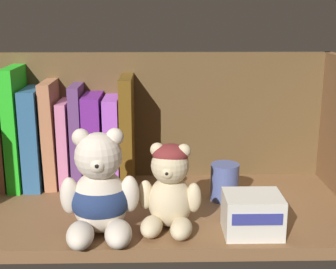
{
  "coord_description": "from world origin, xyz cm",
  "views": [
    {
      "loc": [
        1.88,
        -76.48,
        34.84
      ],
      "look_at": [
        3.56,
        0.0,
        14.52
      ],
      "focal_mm": 51.95,
      "sensor_mm": 36.0,
      "label": 1
    }
  ],
  "objects_px": {
    "book_6": "(66,142)",
    "teddy_bear_smaller": "(170,189)",
    "pillar_candle": "(225,182)",
    "small_product_box": "(252,214)",
    "book_8": "(95,139)",
    "book_9": "(113,140)",
    "book_2": "(7,143)",
    "book_4": "(37,136)",
    "book_3": "(19,126)",
    "book_10": "(128,130)",
    "book_7": "(78,134)",
    "book_5": "(53,133)",
    "teddy_bear_larger": "(100,194)"
  },
  "relations": [
    {
      "from": "book_6",
      "to": "teddy_bear_smaller",
      "type": "xyz_separation_m",
      "value": [
        0.19,
        -0.2,
        -0.02
      ]
    },
    {
      "from": "book_5",
      "to": "book_2",
      "type": "bearing_deg",
      "value": 180.0
    },
    {
      "from": "teddy_bear_smaller",
      "to": "small_product_box",
      "type": "xyz_separation_m",
      "value": [
        0.12,
        -0.02,
        -0.03
      ]
    },
    {
      "from": "book_2",
      "to": "small_product_box",
      "type": "bearing_deg",
      "value": -27.88
    },
    {
      "from": "book_5",
      "to": "book_9",
      "type": "bearing_deg",
      "value": 0.0
    },
    {
      "from": "book_6",
      "to": "book_10",
      "type": "distance_m",
      "value": 0.12
    },
    {
      "from": "book_3",
      "to": "book_5",
      "type": "height_order",
      "value": "book_3"
    },
    {
      "from": "small_product_box",
      "to": "book_7",
      "type": "bearing_deg",
      "value": 142.2
    },
    {
      "from": "book_6",
      "to": "book_7",
      "type": "height_order",
      "value": "book_7"
    },
    {
      "from": "book_8",
      "to": "book_9",
      "type": "relative_size",
      "value": 1.03
    },
    {
      "from": "book_8",
      "to": "book_9",
      "type": "height_order",
      "value": "book_8"
    },
    {
      "from": "book_5",
      "to": "pillar_candle",
      "type": "bearing_deg",
      "value": -16.7
    },
    {
      "from": "book_6",
      "to": "book_7",
      "type": "bearing_deg",
      "value": 0.0
    },
    {
      "from": "book_3",
      "to": "pillar_candle",
      "type": "bearing_deg",
      "value": -14.06
    },
    {
      "from": "book_3",
      "to": "book_2",
      "type": "bearing_deg",
      "value": 180.0
    },
    {
      "from": "book_2",
      "to": "book_8",
      "type": "bearing_deg",
      "value": 0.0
    },
    {
      "from": "book_2",
      "to": "book_6",
      "type": "relative_size",
      "value": 0.99
    },
    {
      "from": "small_product_box",
      "to": "book_2",
      "type": "bearing_deg",
      "value": 152.12
    },
    {
      "from": "book_2",
      "to": "book_8",
      "type": "xyz_separation_m",
      "value": [
        0.16,
        0.0,
        0.01
      ]
    },
    {
      "from": "teddy_bear_larger",
      "to": "pillar_candle",
      "type": "height_order",
      "value": "teddy_bear_larger"
    },
    {
      "from": "book_6",
      "to": "small_product_box",
      "type": "height_order",
      "value": "book_6"
    },
    {
      "from": "teddy_bear_smaller",
      "to": "book_2",
      "type": "bearing_deg",
      "value": 146.18
    },
    {
      "from": "book_5",
      "to": "teddy_bear_smaller",
      "type": "xyz_separation_m",
      "value": [
        0.21,
        -0.2,
        -0.04
      ]
    },
    {
      "from": "teddy_bear_larger",
      "to": "book_3",
      "type": "bearing_deg",
      "value": 128.28
    },
    {
      "from": "book_2",
      "to": "book_8",
      "type": "height_order",
      "value": "book_8"
    },
    {
      "from": "pillar_candle",
      "to": "small_product_box",
      "type": "height_order",
      "value": "pillar_candle"
    },
    {
      "from": "book_3",
      "to": "book_10",
      "type": "xyz_separation_m",
      "value": [
        0.2,
        0.0,
        -0.01
      ]
    },
    {
      "from": "book_10",
      "to": "book_7",
      "type": "bearing_deg",
      "value": 180.0
    },
    {
      "from": "book_7",
      "to": "book_5",
      "type": "bearing_deg",
      "value": 180.0
    },
    {
      "from": "book_3",
      "to": "book_5",
      "type": "distance_m",
      "value": 0.06
    },
    {
      "from": "book_2",
      "to": "teddy_bear_smaller",
      "type": "bearing_deg",
      "value": -33.82
    },
    {
      "from": "book_3",
      "to": "book_6",
      "type": "distance_m",
      "value": 0.09
    },
    {
      "from": "book_8",
      "to": "teddy_bear_smaller",
      "type": "height_order",
      "value": "book_8"
    },
    {
      "from": "book_3",
      "to": "teddy_bear_larger",
      "type": "height_order",
      "value": "book_3"
    },
    {
      "from": "book_4",
      "to": "pillar_candle",
      "type": "height_order",
      "value": "book_4"
    },
    {
      "from": "book_4",
      "to": "book_10",
      "type": "bearing_deg",
      "value": 0.0
    },
    {
      "from": "book_7",
      "to": "book_8",
      "type": "distance_m",
      "value": 0.03
    },
    {
      "from": "book_4",
      "to": "small_product_box",
      "type": "relative_size",
      "value": 2.18
    },
    {
      "from": "book_5",
      "to": "book_10",
      "type": "distance_m",
      "value": 0.14
    },
    {
      "from": "book_9",
      "to": "pillar_candle",
      "type": "bearing_deg",
      "value": -25.03
    },
    {
      "from": "book_7",
      "to": "small_product_box",
      "type": "distance_m",
      "value": 0.37
    },
    {
      "from": "book_3",
      "to": "teddy_bear_larger",
      "type": "bearing_deg",
      "value": -51.72
    },
    {
      "from": "book_10",
      "to": "small_product_box",
      "type": "height_order",
      "value": "book_10"
    },
    {
      "from": "book_6",
      "to": "small_product_box",
      "type": "xyz_separation_m",
      "value": [
        0.31,
        -0.22,
        -0.05
      ]
    },
    {
      "from": "book_4",
      "to": "book_10",
      "type": "xyz_separation_m",
      "value": [
        0.17,
        0.0,
        0.01
      ]
    },
    {
      "from": "book_9",
      "to": "teddy_bear_smaller",
      "type": "height_order",
      "value": "book_9"
    },
    {
      "from": "book_10",
      "to": "teddy_bear_larger",
      "type": "distance_m",
      "value": 0.22
    },
    {
      "from": "book_10",
      "to": "teddy_bear_larger",
      "type": "xyz_separation_m",
      "value": [
        -0.03,
        -0.22,
        -0.04
      ]
    },
    {
      "from": "book_8",
      "to": "small_product_box",
      "type": "relative_size",
      "value": 2.03
    },
    {
      "from": "book_7",
      "to": "teddy_bear_smaller",
      "type": "relative_size",
      "value": 1.43
    }
  ]
}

